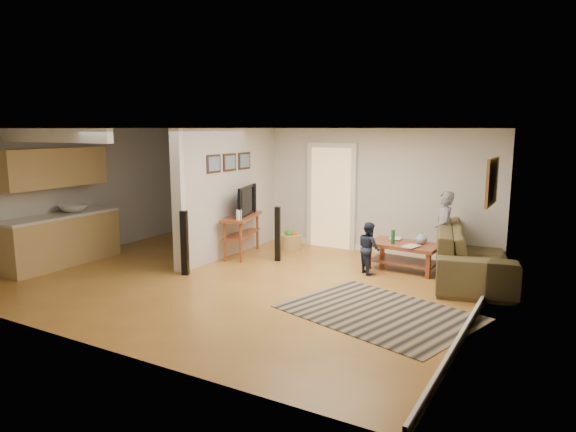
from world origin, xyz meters
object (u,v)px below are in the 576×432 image
object	(u,v)px
toddler	(368,273)
child	(441,270)
speaker_right	(278,234)
toy_basket	(290,241)
sofa	(471,275)
tv_console	(242,219)
speaker_left	(185,243)
coffee_table	(405,249)

from	to	relation	value
toddler	child	bearing A→B (deg)	-98.53
speaker_right	toy_basket	xyz separation A→B (m)	(-0.27, 0.96, -0.35)
sofa	tv_console	world-z (taller)	tv_console
sofa	speaker_right	bearing A→B (deg)	89.94
speaker_left	child	xyz separation A→B (m)	(3.78, 2.49, -0.56)
tv_console	child	size ratio (longest dim) A/B	0.96
sofa	tv_console	size ratio (longest dim) A/B	2.20
sofa	child	xyz separation A→B (m)	(-0.52, 0.09, 0.00)
coffee_table	speaker_right	bearing A→B (deg)	-165.77
toy_basket	toddler	distance (m)	2.26
speaker_left	child	size ratio (longest dim) A/B	0.79
speaker_left	toddler	size ratio (longest dim) A/B	1.24
toddler	coffee_table	bearing A→B (deg)	-89.33
speaker_right	coffee_table	bearing A→B (deg)	-3.65
speaker_right	child	xyz separation A→B (m)	(2.88, 0.89, -0.52)
tv_console	toy_basket	bearing A→B (deg)	41.37
sofa	speaker_right	world-z (taller)	speaker_right
coffee_table	toy_basket	xyz separation A→B (m)	(-2.56, 0.37, -0.20)
coffee_table	child	size ratio (longest dim) A/B	0.92
speaker_left	coffee_table	bearing A→B (deg)	12.80
toy_basket	tv_console	bearing A→B (deg)	-122.11
speaker_right	tv_console	bearing A→B (deg)	159.46
sofa	speaker_right	xyz separation A→B (m)	(-3.39, -0.80, 0.52)
toy_basket	toddler	world-z (taller)	toddler
speaker_left	toddler	world-z (taller)	speaker_left
speaker_right	toddler	world-z (taller)	speaker_right
child	coffee_table	bearing A→B (deg)	-83.44
speaker_left	sofa	bearing A→B (deg)	7.69
coffee_table	toy_basket	bearing A→B (deg)	171.68
toy_basket	child	bearing A→B (deg)	-1.23
tv_console	speaker_left	size ratio (longest dim) A/B	1.21
speaker_left	toddler	bearing A→B (deg)	9.96
toy_basket	speaker_left	bearing A→B (deg)	-104.08
speaker_right	child	bearing A→B (deg)	-0.71
coffee_table	tv_console	xyz separation A→B (m)	(-3.14, -0.54, 0.35)
sofa	toddler	distance (m)	1.75
speaker_left	toy_basket	size ratio (longest dim) A/B	2.36
child	toddler	size ratio (longest dim) A/B	1.56
speaker_right	toy_basket	bearing A→B (deg)	87.65
toddler	speaker_right	bearing A→B (deg)	45.51
sofa	toy_basket	xyz separation A→B (m)	(-3.66, 0.16, 0.18)
speaker_left	toy_basket	xyz separation A→B (m)	(0.64, 2.56, -0.39)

